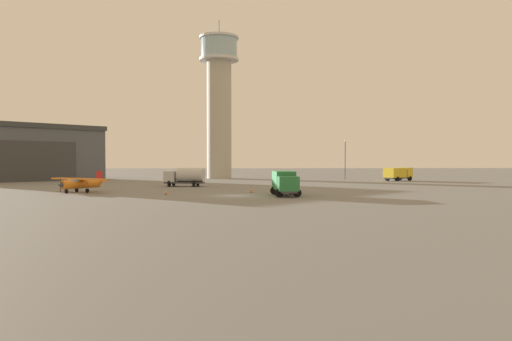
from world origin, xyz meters
name	(u,v)px	position (x,y,z in m)	size (l,w,h in m)	color
ground_plane	(234,196)	(0.00, 0.00, 0.00)	(400.00, 400.00, 0.00)	slate
control_tower	(219,98)	(-4.00, 56.19, 19.04)	(9.23, 9.23, 37.27)	#B2AD9E
hangar	(19,152)	(-46.31, 46.70, 5.95)	(34.78, 34.70, 11.85)	#4C5159
airplane_orange	(81,183)	(-20.38, 6.28, 1.30)	(8.70, 7.14, 2.79)	orange
truck_box_green	(285,182)	(6.12, -0.27, 1.64)	(3.36, 7.14, 2.95)	#38383D
truck_box_yellow	(398,173)	(33.58, 40.68, 1.58)	(7.05, 6.31, 2.72)	#38383D
truck_fuel_tanker_silver	(185,176)	(-8.18, 20.93, 1.67)	(6.73, 4.11, 3.04)	#38383D
light_post_east	(345,156)	(24.46, 49.54, 5.23)	(0.44, 0.44, 8.79)	#38383D
traffic_cone_near_left	(166,192)	(-8.62, 2.28, 0.34)	(0.36, 0.36, 0.70)	black
traffic_cone_near_right	(251,190)	(2.21, 5.40, 0.34)	(0.36, 0.36, 0.70)	black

